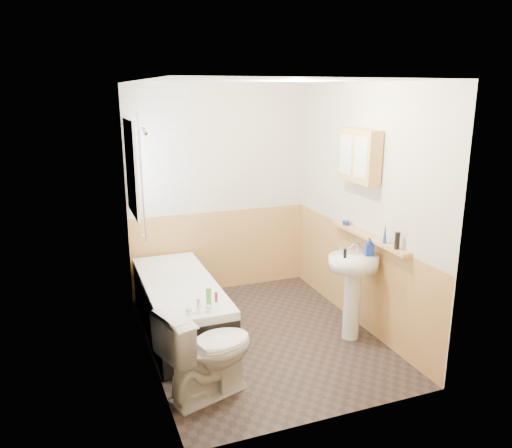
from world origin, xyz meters
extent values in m
plane|color=black|center=(0.00, 0.00, 0.00)|extent=(2.80, 2.80, 0.00)
plane|color=white|center=(0.00, 0.00, 2.50)|extent=(2.80, 2.80, 0.00)
cube|color=beige|center=(0.00, 1.41, 1.25)|extent=(2.20, 0.02, 2.50)
cube|color=beige|center=(0.00, -1.41, 1.25)|extent=(2.20, 0.02, 2.50)
cube|color=beige|center=(-1.11, 0.00, 1.25)|extent=(0.02, 2.80, 2.50)
cube|color=beige|center=(1.11, 0.00, 1.25)|extent=(0.02, 2.80, 2.50)
cube|color=tan|center=(1.09, 0.00, 0.50)|extent=(0.01, 2.80, 1.00)
cube|color=tan|center=(0.00, -1.39, 0.50)|extent=(2.20, 0.01, 1.00)
cube|color=tan|center=(0.00, 1.39, 0.50)|extent=(2.20, 0.01, 1.00)
cube|color=white|center=(-1.09, 0.00, 1.25)|extent=(0.01, 2.80, 2.50)
cube|color=white|center=(-0.73, 1.39, 1.75)|extent=(0.75, 0.01, 1.50)
cube|color=white|center=(-1.07, 0.95, 1.65)|extent=(0.03, 0.79, 0.99)
cube|color=white|center=(-1.05, 0.95, 1.65)|extent=(0.01, 0.70, 0.90)
cube|color=white|center=(-1.05, 0.95, 1.65)|extent=(0.01, 0.04, 0.90)
cube|color=black|center=(-0.73, 0.43, 0.23)|extent=(0.70, 1.80, 0.46)
cube|color=white|center=(-0.73, 0.43, 0.50)|extent=(0.70, 1.80, 0.08)
cube|color=white|center=(-0.73, 0.43, 0.49)|extent=(0.56, 1.66, 0.04)
cylinder|color=silver|center=(-0.73, -0.37, 0.61)|extent=(0.04, 0.04, 0.14)
sphere|color=silver|center=(-0.82, -0.37, 0.58)|extent=(0.06, 0.06, 0.06)
sphere|color=silver|center=(-0.64, -0.37, 0.58)|extent=(0.06, 0.06, 0.06)
cylinder|color=silver|center=(-1.05, 0.40, 1.64)|extent=(0.02, 0.02, 1.25)
cylinder|color=silver|center=(-1.05, 0.40, 1.07)|extent=(0.05, 0.05, 0.02)
cylinder|color=silver|center=(-1.05, 0.40, 2.22)|extent=(0.05, 0.05, 0.02)
cylinder|color=silver|center=(-1.00, 0.40, 2.06)|extent=(0.07, 0.08, 0.09)
imported|color=white|center=(-0.76, -0.77, 0.39)|extent=(0.89, 0.67, 0.78)
cylinder|color=white|center=(0.84, -0.33, 0.35)|extent=(0.17, 0.17, 0.71)
ellipsoid|color=white|center=(0.84, -0.33, 0.80)|extent=(0.51, 0.41, 0.14)
cylinder|color=silver|center=(0.74, -0.23, 0.91)|extent=(0.03, 0.03, 0.08)
cylinder|color=silver|center=(0.94, -0.23, 0.91)|extent=(0.03, 0.03, 0.08)
cylinder|color=silver|center=(0.84, -0.25, 0.94)|extent=(0.02, 0.11, 0.09)
cube|color=tan|center=(1.04, -0.24, 1.02)|extent=(0.10, 1.25, 0.03)
cube|color=tan|center=(1.02, -0.05, 1.80)|extent=(0.14, 0.57, 0.52)
cube|color=silver|center=(0.94, -0.18, 1.80)|extent=(0.01, 0.22, 0.39)
cube|color=silver|center=(0.94, 0.09, 1.80)|extent=(0.01, 0.22, 0.39)
cylinder|color=black|center=(1.04, -0.71, 1.11)|extent=(0.05, 0.05, 0.16)
cone|color=#19339E|center=(1.04, -0.52, 1.13)|extent=(0.04, 0.04, 0.20)
cylinder|color=navy|center=(1.04, 0.18, 1.05)|extent=(0.09, 0.09, 0.05)
imported|color=#19339E|center=(0.97, -0.37, 0.91)|extent=(0.13, 0.19, 0.08)
cylinder|color=black|center=(0.72, -0.36, 0.92)|extent=(0.03, 0.03, 0.09)
cube|color=#59C647|center=(-0.61, -0.25, 0.63)|extent=(0.05, 0.05, 0.17)
cylinder|color=silver|center=(-0.94, -0.35, 0.57)|extent=(0.10, 0.10, 0.05)
cylinder|color=maroon|center=(-0.52, -0.19, 0.59)|extent=(0.03, 0.03, 0.09)
camera|label=1|loc=(-1.68, -4.28, 2.42)|focal=35.00mm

